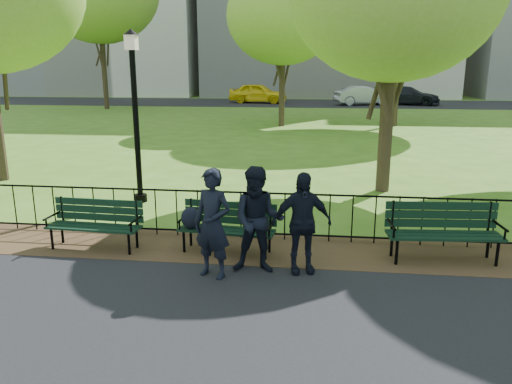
# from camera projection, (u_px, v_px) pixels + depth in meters

# --- Properties ---
(ground) EXTENTS (120.00, 120.00, 0.00)m
(ground) POSITION_uv_depth(u_px,v_px,m) (234.00, 285.00, 7.25)
(ground) COLOR #426C1C
(dirt_strip) EXTENTS (60.00, 1.60, 0.01)m
(dirt_strip) POSITION_uv_depth(u_px,v_px,m) (248.00, 248.00, 8.68)
(dirt_strip) COLOR #3D2D19
(dirt_strip) RESTS_ON ground
(far_street) EXTENTS (70.00, 9.00, 0.01)m
(far_street) POSITION_uv_depth(u_px,v_px,m) (303.00, 103.00, 40.90)
(far_street) COLOR black
(far_street) RESTS_ON ground
(iron_fence) EXTENTS (24.06, 0.06, 1.00)m
(iron_fence) POSITION_uv_depth(u_px,v_px,m) (252.00, 213.00, 9.04)
(iron_fence) COLOR black
(iron_fence) RESTS_ON ground
(park_bench_main) EXTENTS (1.67, 0.69, 0.92)m
(park_bench_main) POSITION_uv_depth(u_px,v_px,m) (215.00, 220.00, 8.42)
(park_bench_main) COLOR black
(park_bench_main) RESTS_ON ground
(park_bench_left_a) EXTENTS (1.65, 0.59, 0.92)m
(park_bench_left_a) POSITION_uv_depth(u_px,v_px,m) (96.00, 219.00, 8.62)
(park_bench_left_a) COLOR black
(park_bench_left_a) RESTS_ON ground
(park_bench_right_a) EXTENTS (1.84, 0.69, 1.03)m
(park_bench_right_a) POSITION_uv_depth(u_px,v_px,m) (443.00, 226.00, 8.07)
(park_bench_right_a) COLOR black
(park_bench_right_a) RESTS_ON ground
(lamppost) EXTENTS (0.35, 0.35, 3.86)m
(lamppost) POSITION_uv_depth(u_px,v_px,m) (135.00, 111.00, 11.14)
(lamppost) COLOR black
(lamppost) RESTS_ON ground
(tree_far_c) EXTENTS (5.59, 5.59, 7.79)m
(tree_far_c) POSITION_uv_depth(u_px,v_px,m) (283.00, 16.00, 24.54)
(tree_far_c) COLOR #2D2116
(tree_far_c) RESTS_ON ground
(person_left) EXTENTS (0.70, 0.58, 1.65)m
(person_left) POSITION_uv_depth(u_px,v_px,m) (213.00, 224.00, 7.35)
(person_left) COLOR black
(person_left) RESTS_ON asphalt_path
(person_mid) EXTENTS (0.82, 0.45, 1.65)m
(person_mid) POSITION_uv_depth(u_px,v_px,m) (258.00, 220.00, 7.52)
(person_mid) COLOR black
(person_mid) RESTS_ON asphalt_path
(person_right) EXTENTS (0.98, 0.59, 1.57)m
(person_right) POSITION_uv_depth(u_px,v_px,m) (302.00, 223.00, 7.53)
(person_right) COLOR black
(person_right) RESTS_ON asphalt_path
(taxi) EXTENTS (4.92, 2.53, 1.60)m
(taxi) POSITION_uv_depth(u_px,v_px,m) (258.00, 93.00, 40.79)
(taxi) COLOR yellow
(taxi) RESTS_ON far_street
(sedan_silver) EXTENTS (4.71, 2.75, 1.47)m
(sedan_silver) POSITION_uv_depth(u_px,v_px,m) (363.00, 95.00, 38.77)
(sedan_silver) COLOR #A3A6AB
(sedan_silver) RESTS_ON far_street
(sedan_dark) EXTENTS (5.26, 3.27, 1.42)m
(sedan_dark) POSITION_uv_depth(u_px,v_px,m) (408.00, 96.00, 38.99)
(sedan_dark) COLOR black
(sedan_dark) RESTS_ON far_street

